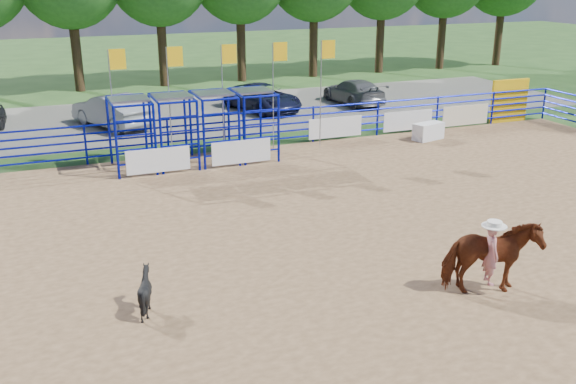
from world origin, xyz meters
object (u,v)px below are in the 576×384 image
object	(u,v)px
car_b	(112,110)
car_c	(262,98)
announcer_table	(428,131)
horse_and_rider	(491,255)
calf	(145,291)
car_d	(354,92)

from	to	relation	value
car_b	car_c	distance (m)	7.59
announcer_table	horse_and_rider	world-z (taller)	horse_and_rider
horse_and_rider	calf	bearing A→B (deg)	164.73
horse_and_rider	car_b	bearing A→B (deg)	106.31
horse_and_rider	car_c	world-z (taller)	horse_and_rider
car_b	car_d	distance (m)	12.64
car_c	car_d	bearing A→B (deg)	-16.86
horse_and_rider	car_d	xyz separation A→B (m)	(6.96, 20.11, -0.28)
car_b	horse_and_rider	bearing A→B (deg)	81.39
calf	car_c	distance (m)	20.39
announcer_table	car_c	xyz separation A→B (m)	(-4.49, 8.17, 0.29)
calf	car_d	bearing A→B (deg)	-70.59
announcer_table	car_d	world-z (taller)	car_d
horse_and_rider	car_c	xyz separation A→B (m)	(1.87, 20.24, -0.27)
horse_and_rider	calf	distance (m)	7.39
car_c	car_d	size ratio (longest dim) A/B	1.06
calf	car_b	world-z (taller)	car_b
announcer_table	horse_and_rider	bearing A→B (deg)	-117.81
horse_and_rider	car_b	size ratio (longest dim) A/B	0.52
announcer_table	car_c	distance (m)	9.33
car_b	car_d	size ratio (longest dim) A/B	1.02
horse_and_rider	car_c	size ratio (longest dim) A/B	0.50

